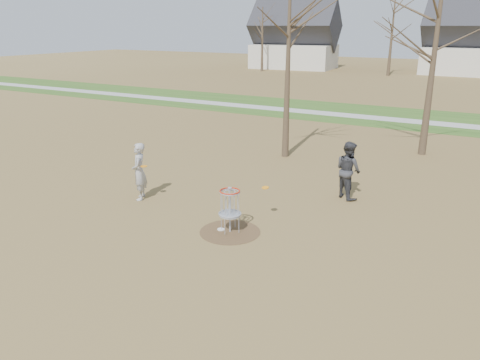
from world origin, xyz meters
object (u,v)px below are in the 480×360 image
Objects in this scene: player_throwing at (348,170)px; disc_golf_basket at (230,203)px; player_standing at (139,172)px; disc_grounded at (221,229)px.

disc_golf_basket is (-2.12, -4.53, -0.10)m from player_throwing.
player_throwing is 1.50× the size of disc_golf_basket.
player_standing is at bearing 65.07° from player_throwing.
player_throwing is at bearing 64.88° from disc_golf_basket.
player_throwing reaches higher than disc_golf_basket.
player_standing is 4.05m from disc_grounded.
player_standing is at bearing 166.99° from disc_grounded.
player_standing is 4.22m from disc_golf_basket.
disc_grounded is at bearing 96.58° from player_throwing.
disc_grounded is 0.16× the size of disc_golf_basket.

